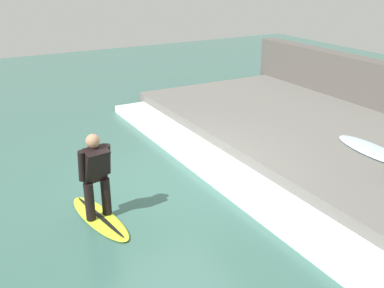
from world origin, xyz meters
name	(u,v)px	position (x,y,z in m)	size (l,w,h in m)	color
ground_plane	(170,184)	(0.00, 0.00, 0.00)	(28.00, 28.00, 0.00)	#386056
concrete_ledge	(320,139)	(3.65, 0.00, 0.19)	(4.40, 9.58, 0.39)	#66635E
wave_foam_crest	(218,168)	(1.03, 0.00, 0.09)	(0.84, 9.10, 0.18)	silver
surfboard_riding	(100,218)	(-1.52, -0.55, 0.03)	(0.69, 1.71, 0.07)	#BFE02D
surfer_riding	(96,172)	(-1.52, -0.55, 0.82)	(0.52, 0.44, 1.38)	black
surfboard_spare	(372,150)	(3.67, -1.35, 0.42)	(0.74, 1.75, 0.06)	silver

